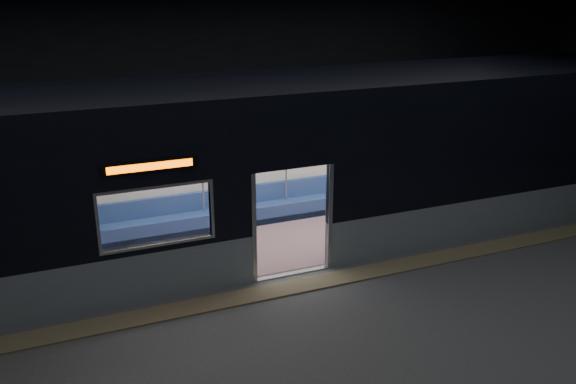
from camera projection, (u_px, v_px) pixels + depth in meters
station_floor at (316, 300)px, 10.34m from camera, size 24.00×14.00×0.01m
station_envelope at (320, 84)px, 9.13m from camera, size 24.00×14.00×5.00m
tactile_strip at (303, 285)px, 10.82m from camera, size 22.80×0.50×0.03m
metro_car at (262, 157)px, 11.95m from camera, size 18.00×3.04×3.35m
passenger at (374, 175)px, 14.32m from camera, size 0.43×0.72×1.39m
handbag at (379, 183)px, 14.16m from camera, size 0.34×0.32×0.14m
transit_map at (359, 146)px, 14.27m from camera, size 0.96×0.03×0.62m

